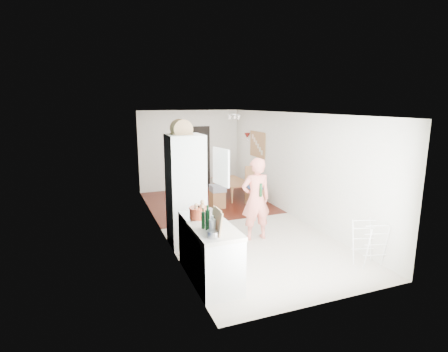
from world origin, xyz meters
TOP-DOWN VIEW (x-y plane):
  - room_shell at (0.00, 0.00)m, footprint 3.20×7.00m
  - floor at (0.00, 0.00)m, footprint 3.20×7.00m
  - wood_floor_overlay at (0.00, 1.85)m, footprint 3.20×3.30m
  - sage_wall_panel at (-1.59, -2.00)m, footprint 0.02×3.00m
  - tile_splashback at (-1.59, -2.55)m, footprint 0.02×1.90m
  - doorway_recess at (0.20, 3.48)m, footprint 0.90×0.04m
  - base_cabinet at (-1.30, -2.55)m, footprint 0.60×0.90m
  - worktop at (-1.30, -2.55)m, footprint 0.62×0.92m
  - range_cooker at (-1.30, -1.80)m, footprint 0.60×0.60m
  - cooker_top at (-1.30, -1.80)m, footprint 0.60×0.60m
  - fridge_housing at (-1.27, -0.78)m, footprint 0.66×0.66m
  - fridge_door at (-0.66, -1.08)m, footprint 0.14×0.56m
  - fridge_interior at (-0.96, -0.78)m, footprint 0.02×0.52m
  - pinboard at (1.58, 1.90)m, footprint 0.03×0.90m
  - pinboard_frame at (1.57, 1.90)m, footprint 0.00×0.94m
  - wall_sconce at (1.54, 2.55)m, footprint 0.18×0.18m
  - person at (0.10, -1.03)m, footprint 0.74×0.51m
  - dining_table at (0.92, 2.14)m, footprint 0.74×1.23m
  - dining_chair at (1.13, 1.07)m, footprint 0.48×0.48m
  - stool at (0.10, 1.25)m, footprint 0.36×0.36m
  - grey_drape at (0.10, 1.20)m, footprint 0.37×0.37m
  - drying_rack at (1.38, -2.79)m, footprint 0.48×0.45m
  - bread_bin at (-1.31, -0.72)m, footprint 0.43×0.41m
  - red_casserole at (-1.37, -1.97)m, footprint 0.37×0.37m
  - steel_pan at (-1.42, -2.83)m, footprint 0.21×0.21m
  - held_bottle at (0.15, -1.14)m, footprint 0.06×0.06m
  - bottle_a at (-1.41, -2.53)m, footprint 0.09×0.09m
  - bottle_b at (-1.45, -2.45)m, footprint 0.07×0.07m
  - bottle_c at (-1.41, -2.74)m, footprint 0.11×0.11m
  - pepper_mill_front at (-1.33, -2.03)m, footprint 0.08×0.08m
  - pepper_mill_back at (-1.43, -2.02)m, footprint 0.07×0.07m
  - chopping_boards at (-1.35, -2.76)m, footprint 0.06×0.28m

SIDE VIEW (x-z plane):
  - floor at x=0.00m, z-range -0.01..0.01m
  - wood_floor_overlay at x=0.00m, z-range 0.00..0.01m
  - dining_table at x=0.92m, z-range 0.00..0.42m
  - stool at x=0.10m, z-range 0.00..0.46m
  - drying_rack at x=1.38m, z-range 0.00..0.77m
  - base_cabinet at x=-1.30m, z-range 0.00..0.86m
  - range_cooker at x=-1.30m, z-range 0.00..0.88m
  - dining_chair at x=1.13m, z-range 0.00..1.06m
  - grey_drape at x=0.10m, z-range 0.46..0.63m
  - worktop at x=-1.30m, z-range 0.86..0.92m
  - cooker_top at x=-1.30m, z-range 0.88..0.92m
  - steel_pan at x=-1.42m, z-range 0.92..1.01m
  - person at x=0.10m, z-range 0.00..1.97m
  - doorway_recess at x=0.20m, z-range 0.00..2.00m
  - red_casserole at x=-1.37m, z-range 0.92..1.10m
  - pepper_mill_back at x=-1.43m, z-range 0.92..1.12m
  - bottle_c at x=-1.41m, z-range 0.92..1.15m
  - pepper_mill_front at x=-1.33m, z-range 0.92..1.16m
  - bottle_b at x=-1.45m, z-range 0.92..1.17m
  - held_bottle at x=0.15m, z-range 0.91..1.18m
  - bottle_a at x=-1.41m, z-range 0.92..1.22m
  - fridge_housing at x=-1.27m, z-range 0.00..2.15m
  - chopping_boards at x=-1.35m, z-range 0.92..1.30m
  - tile_splashback at x=-1.59m, z-range 0.90..1.40m
  - room_shell at x=0.00m, z-range 0.00..2.50m
  - fridge_door at x=-0.66m, z-range 1.20..1.90m
  - fridge_interior at x=-0.96m, z-range 1.22..1.88m
  - pinboard at x=1.58m, z-range 1.20..1.90m
  - pinboard_frame at x=1.57m, z-range 1.18..1.92m
  - wall_sconce at x=1.54m, z-range 1.67..1.83m
  - sage_wall_panel at x=-1.59m, z-range 1.20..2.50m
  - bread_bin at x=-1.31m, z-range 2.15..2.35m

